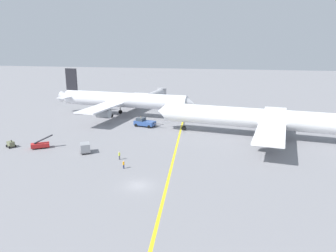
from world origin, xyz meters
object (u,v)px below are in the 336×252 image
at_px(ground_crew_marshaller_foreground, 124,165).
at_px(jet_bridge, 158,94).
at_px(pushback_tug, 144,122).
at_px(airliner_at_gate_left, 122,100).
at_px(gse_container_dolly_flat, 85,148).
at_px(ground_crew_ramp_agent_by_cones, 119,155).
at_px(gse_gpu_cart_small, 11,144).
at_px(airliner_being_pushed, 264,119).
at_px(gse_belt_loader_portside, 40,145).

xyz_separation_m(ground_crew_marshaller_foreground, jet_bridge, (-12.10, 68.63, 3.68)).
xyz_separation_m(pushback_tug, ground_crew_marshaller_foreground, (6.45, -33.04, -0.41)).
distance_m(ground_crew_marshaller_foreground, jet_bridge, 69.78).
distance_m(airliner_at_gate_left, jet_bridge, 24.28).
relative_size(gse_container_dolly_flat, ground_crew_ramp_agent_by_cones, 2.26).
bearing_deg(gse_container_dolly_flat, gse_gpu_cart_small, -178.34).
height_order(airliner_being_pushed, gse_container_dolly_flat, airliner_being_pushed).
height_order(gse_container_dolly_flat, jet_bridge, jet_bridge).
bearing_deg(ground_crew_ramp_agent_by_cones, airliner_being_pushed, 38.94).
bearing_deg(airliner_being_pushed, airliner_at_gate_left, 160.08).
bearing_deg(ground_crew_marshaller_foreground, airliner_being_pushed, 46.51).
bearing_deg(gse_belt_loader_portside, pushback_tug, 56.55).
relative_size(gse_gpu_cart_small, ground_crew_marshaller_foreground, 1.68).
distance_m(airliner_at_gate_left, ground_crew_marshaller_foreground, 48.76).
height_order(gse_gpu_cart_small, jet_bridge, jet_bridge).
height_order(gse_container_dolly_flat, gse_gpu_cart_small, gse_container_dolly_flat).
bearing_deg(ground_crew_ramp_agent_by_cones, gse_belt_loader_portside, 172.20).
relative_size(pushback_tug, gse_container_dolly_flat, 2.42).
xyz_separation_m(pushback_tug, ground_crew_ramp_agent_by_cones, (3.75, -28.53, -0.32)).
bearing_deg(ground_crew_marshaller_foreground, ground_crew_ramp_agent_by_cones, 120.91).
bearing_deg(airliner_being_pushed, jet_bridge, 134.58).
distance_m(pushback_tug, gse_belt_loader_portside, 30.79).
bearing_deg(airliner_at_gate_left, jet_bridge, 76.01).
height_order(gse_container_dolly_flat, ground_crew_marshaller_foreground, gse_container_dolly_flat).
bearing_deg(airliner_at_gate_left, gse_container_dolly_flat, -80.79).
xyz_separation_m(airliner_at_gate_left, pushback_tug, (11.51, -12.04, -4.27)).
bearing_deg(airliner_being_pushed, ground_crew_ramp_agent_by_cones, -141.06).
bearing_deg(gse_gpu_cart_small, ground_crew_ramp_agent_by_cones, -3.74).
bearing_deg(ground_crew_ramp_agent_by_cones, pushback_tug, 97.49).
height_order(ground_crew_marshaller_foreground, ground_crew_ramp_agent_by_cones, ground_crew_ramp_agent_by_cones).
bearing_deg(gse_belt_loader_portside, airliner_at_gate_left, 81.77).
relative_size(gse_belt_loader_portside, gse_gpu_cart_small, 1.82).
distance_m(gse_gpu_cart_small, jet_bridge, 65.09).
bearing_deg(pushback_tug, gse_container_dolly_flat, -101.49).
xyz_separation_m(pushback_tug, jet_bridge, (-5.65, 35.58, 3.27)).
distance_m(gse_container_dolly_flat, jet_bridge, 61.83).
bearing_deg(airliner_at_gate_left, gse_belt_loader_portside, -98.23).
xyz_separation_m(gse_container_dolly_flat, gse_belt_loader_portside, (-11.65, 0.47, -0.35)).
xyz_separation_m(airliner_being_pushed, gse_belt_loader_portside, (-50.66, -21.36, -4.11)).
relative_size(gse_gpu_cart_small, ground_crew_ramp_agent_by_cones, 1.52).
xyz_separation_m(gse_container_dolly_flat, ground_crew_marshaller_foreground, (11.77, -6.88, -0.37)).
distance_m(pushback_tug, ground_crew_marshaller_foreground, 33.67).
height_order(pushback_tug, gse_container_dolly_flat, pushback_tug).
xyz_separation_m(airliner_at_gate_left, ground_crew_ramp_agent_by_cones, (15.26, -40.57, -4.58)).
relative_size(pushback_tug, jet_bridge, 0.59).
height_order(airliner_at_gate_left, ground_crew_marshaller_foreground, airliner_at_gate_left).
bearing_deg(gse_belt_loader_portside, ground_crew_marshaller_foreground, -17.43).
bearing_deg(jet_bridge, airliner_being_pushed, -45.42).
bearing_deg(gse_container_dolly_flat, ground_crew_marshaller_foreground, -30.32).
height_order(gse_gpu_cart_small, ground_crew_ramp_agent_by_cones, gse_gpu_cart_small).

